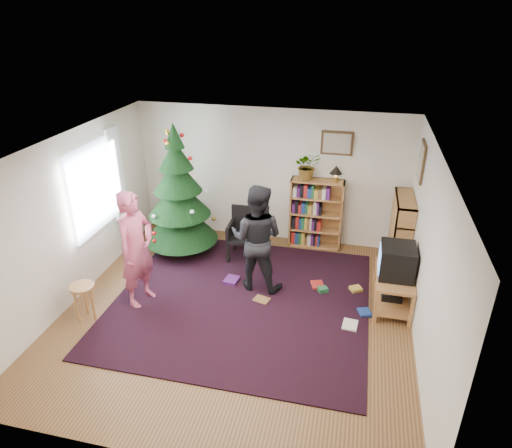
% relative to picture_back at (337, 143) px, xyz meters
% --- Properties ---
extents(floor, '(5.00, 5.00, 0.00)m').
position_rel_picture_back_xyz_m(floor, '(-1.15, -2.48, -1.95)').
color(floor, brown).
rests_on(floor, ground).
extents(ceiling, '(5.00, 5.00, 0.00)m').
position_rel_picture_back_xyz_m(ceiling, '(-1.15, -2.48, 0.55)').
color(ceiling, white).
rests_on(ceiling, wall_back).
extents(wall_back, '(5.00, 0.02, 2.50)m').
position_rel_picture_back_xyz_m(wall_back, '(-1.15, 0.02, -0.70)').
color(wall_back, silver).
rests_on(wall_back, floor).
extents(wall_front, '(5.00, 0.02, 2.50)m').
position_rel_picture_back_xyz_m(wall_front, '(-1.15, -4.97, -0.70)').
color(wall_front, silver).
rests_on(wall_front, floor).
extents(wall_left, '(0.02, 5.00, 2.50)m').
position_rel_picture_back_xyz_m(wall_left, '(-3.65, -2.48, -0.70)').
color(wall_left, silver).
rests_on(wall_left, floor).
extents(wall_right, '(0.02, 5.00, 2.50)m').
position_rel_picture_back_xyz_m(wall_right, '(1.35, -2.48, -0.70)').
color(wall_right, silver).
rests_on(wall_right, floor).
extents(rug, '(3.80, 3.60, 0.02)m').
position_rel_picture_back_xyz_m(rug, '(-1.15, -2.17, -1.94)').
color(rug, black).
rests_on(rug, floor).
extents(window_pane, '(0.04, 1.20, 1.40)m').
position_rel_picture_back_xyz_m(window_pane, '(-3.62, -1.88, -0.45)').
color(window_pane, silver).
rests_on(window_pane, wall_left).
extents(curtain, '(0.06, 0.35, 1.60)m').
position_rel_picture_back_xyz_m(curtain, '(-3.58, -1.18, -0.45)').
color(curtain, white).
rests_on(curtain, wall_left).
extents(picture_back, '(0.55, 0.03, 0.42)m').
position_rel_picture_back_xyz_m(picture_back, '(0.00, 0.00, 0.00)').
color(picture_back, '#4C3319').
rests_on(picture_back, wall_back).
extents(picture_right, '(0.03, 0.50, 0.60)m').
position_rel_picture_back_xyz_m(picture_right, '(1.33, -0.73, 0.00)').
color(picture_right, '#4C3319').
rests_on(picture_right, wall_right).
extents(christmas_tree, '(1.31, 1.31, 2.38)m').
position_rel_picture_back_xyz_m(christmas_tree, '(-2.61, -0.90, -0.96)').
color(christmas_tree, '#3F2816').
rests_on(christmas_tree, rug).
extents(bookshelf_back, '(0.95, 0.30, 1.30)m').
position_rel_picture_back_xyz_m(bookshelf_back, '(-0.27, -0.14, -1.29)').
color(bookshelf_back, '#A66F3B').
rests_on(bookshelf_back, floor).
extents(bookshelf_right, '(0.30, 0.95, 1.30)m').
position_rel_picture_back_xyz_m(bookshelf_right, '(1.19, -0.63, -1.29)').
color(bookshelf_right, '#A66F3B').
rests_on(bookshelf_right, floor).
extents(tv_stand, '(0.54, 0.97, 0.55)m').
position_rel_picture_back_xyz_m(tv_stand, '(1.07, -1.79, -1.62)').
color(tv_stand, '#A66F3B').
rests_on(tv_stand, floor).
extents(crt_tv, '(0.50, 0.53, 0.47)m').
position_rel_picture_back_xyz_m(crt_tv, '(1.07, -1.79, -1.17)').
color(crt_tv, black).
rests_on(crt_tv, tv_stand).
extents(armchair, '(0.52, 0.52, 0.92)m').
position_rel_picture_back_xyz_m(armchair, '(-1.45, -0.81, -1.45)').
color(armchair, black).
rests_on(armchair, rug).
extents(stool, '(0.34, 0.34, 0.57)m').
position_rel_picture_back_xyz_m(stool, '(-3.21, -3.11, -1.51)').
color(stool, '#A66F3B').
rests_on(stool, floor).
extents(person_standing, '(0.59, 0.75, 1.80)m').
position_rel_picture_back_xyz_m(person_standing, '(-2.63, -2.51, -1.05)').
color(person_standing, '#BD4B6A').
rests_on(person_standing, rug).
extents(person_by_chair, '(0.89, 0.71, 1.73)m').
position_rel_picture_back_xyz_m(person_by_chair, '(-1.02, -1.73, -1.08)').
color(person_by_chair, black).
rests_on(person_by_chair, rug).
extents(potted_plant, '(0.55, 0.51, 0.50)m').
position_rel_picture_back_xyz_m(potted_plant, '(-0.47, -0.14, -0.40)').
color(potted_plant, gray).
rests_on(potted_plant, bookshelf_back).
extents(table_lamp, '(0.22, 0.22, 0.29)m').
position_rel_picture_back_xyz_m(table_lamp, '(0.03, -0.13, -0.45)').
color(table_lamp, '#A57F33').
rests_on(table_lamp, bookshelf_back).
extents(floor_clutter, '(2.33, 1.11, 0.08)m').
position_rel_picture_back_xyz_m(floor_clutter, '(-0.08, -1.87, -1.91)').
color(floor_clutter, '#A51E19').
rests_on(floor_clutter, rug).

